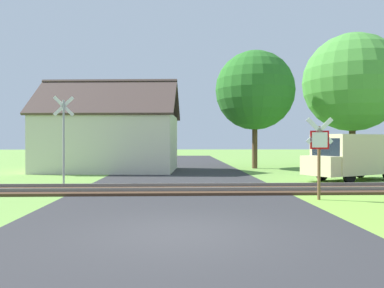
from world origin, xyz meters
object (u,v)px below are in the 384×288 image
(tree_right, at_px, (255,91))
(mail_truck, at_px, (353,155))
(crossing_sign_far, at_px, (64,134))
(stop_sign_near, at_px, (319,150))
(house, at_px, (110,140))
(tree_far, at_px, (352,83))

(tree_right, xyz_separation_m, mail_truck, (3.11, -8.34, -4.26))
(crossing_sign_far, distance_m, mail_truck, 13.55)
(tree_right, bearing_deg, stop_sign_near, -93.17)
(house, relative_size, tree_right, 1.10)
(stop_sign_near, distance_m, tree_far, 17.83)
(stop_sign_near, relative_size, tree_right, 0.32)
(crossing_sign_far, distance_m, tree_right, 14.79)
(mail_truck, bearing_deg, crossing_sign_far, 70.12)
(house, xyz_separation_m, tree_right, (9.83, 1.93, 3.54))
(stop_sign_near, height_order, tree_right, tree_right)
(stop_sign_near, relative_size, tree_far, 0.27)
(tree_far, bearing_deg, mail_truck, -115.01)
(stop_sign_near, xyz_separation_m, tree_far, (8.21, 15.14, 4.60))
(tree_far, distance_m, mail_truck, 11.34)
(stop_sign_near, bearing_deg, crossing_sign_far, -18.71)
(crossing_sign_far, bearing_deg, stop_sign_near, -35.06)
(mail_truck, bearing_deg, house, 36.27)
(mail_truck, bearing_deg, tree_far, -52.40)
(tree_far, bearing_deg, crossing_sign_far, -148.15)
(crossing_sign_far, distance_m, tree_far, 21.22)
(crossing_sign_far, height_order, tree_right, tree_right)
(stop_sign_near, height_order, crossing_sign_far, crossing_sign_far)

